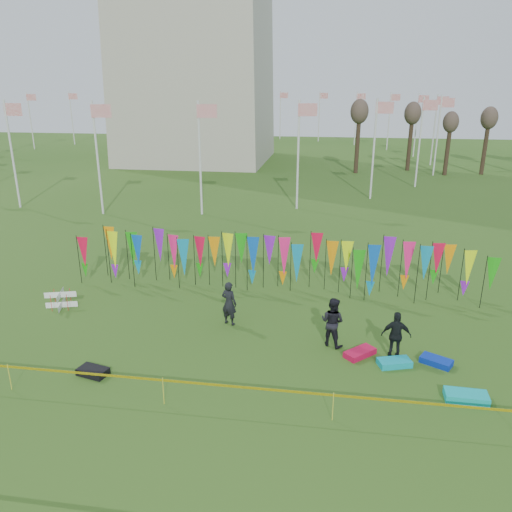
# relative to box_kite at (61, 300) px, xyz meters

# --- Properties ---
(ground) EXTENTS (160.00, 160.00, 0.00)m
(ground) POSITION_rel_box_kite_xyz_m (8.58, -4.27, -0.37)
(ground) COLOR #284C15
(ground) RESTS_ON ground
(flagpole_ring) EXTENTS (57.40, 56.16, 8.00)m
(flagpole_ring) POSITION_rel_box_kite_xyz_m (-5.42, 43.73, 3.63)
(flagpole_ring) COLOR silver
(flagpole_ring) RESTS_ON ground
(banner_row) EXTENTS (18.64, 0.64, 2.50)m
(banner_row) POSITION_rel_box_kite_xyz_m (8.86, 3.34, 1.25)
(banner_row) COLOR black
(banner_row) RESTS_ON ground
(caution_tape_near) EXTENTS (26.00, 0.02, 0.90)m
(caution_tape_near) POSITION_rel_box_kite_xyz_m (8.36, -5.87, 0.41)
(caution_tape_near) COLOR #FFE205
(caution_tape_near) RESTS_ON ground
(box_kite) EXTENTS (0.67, 0.67, 0.74)m
(box_kite) POSITION_rel_box_kite_xyz_m (0.00, 0.00, 0.00)
(box_kite) COLOR red
(box_kite) RESTS_ON ground
(person_left) EXTENTS (0.78, 0.67, 1.79)m
(person_left) POSITION_rel_box_kite_xyz_m (7.38, -0.41, 0.52)
(person_left) COLOR black
(person_left) RESTS_ON ground
(person_mid) EXTENTS (1.05, 0.90, 1.85)m
(person_mid) POSITION_rel_box_kite_xyz_m (11.40, -1.50, 0.56)
(person_mid) COLOR black
(person_mid) RESTS_ON ground
(person_right) EXTENTS (1.02, 0.60, 1.72)m
(person_right) POSITION_rel_box_kite_xyz_m (13.58, -2.07, 0.49)
(person_right) COLOR black
(person_right) RESTS_ON ground
(kite_bag_turquoise) EXTENTS (1.21, 0.86, 0.22)m
(kite_bag_turquoise) POSITION_rel_box_kite_xyz_m (13.53, -2.63, -0.26)
(kite_bag_turquoise) COLOR #0CA5B5
(kite_bag_turquoise) RESTS_ON ground
(kite_bag_blue) EXTENTS (1.15, 0.96, 0.21)m
(kite_bag_blue) POSITION_rel_box_kite_xyz_m (14.95, -2.31, -0.26)
(kite_bag_blue) COLOR #0A2BAC
(kite_bag_blue) RESTS_ON ground
(kite_bag_red) EXTENTS (1.20, 1.19, 0.21)m
(kite_bag_red) POSITION_rel_box_kite_xyz_m (12.40, -2.13, -0.26)
(kite_bag_red) COLOR #C70D3A
(kite_bag_red) RESTS_ON ground
(kite_bag_black) EXTENTS (1.08, 0.78, 0.23)m
(kite_bag_black) POSITION_rel_box_kite_xyz_m (3.69, -4.68, -0.26)
(kite_bag_black) COLOR black
(kite_bag_black) RESTS_ON ground
(kite_bag_teal) EXTENTS (1.28, 0.64, 0.24)m
(kite_bag_teal) POSITION_rel_box_kite_xyz_m (15.46, -4.30, -0.25)
(kite_bag_teal) COLOR #0DB4B7
(kite_bag_teal) RESTS_ON ground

